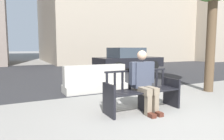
{
  "coord_description": "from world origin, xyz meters",
  "views": [
    {
      "loc": [
        -2.55,
        -2.67,
        1.36
      ],
      "look_at": [
        -0.05,
        2.33,
        0.75
      ],
      "focal_mm": 32.0,
      "sensor_mm": 36.0,
      "label": 1
    }
  ],
  "objects_px": {
    "seated_person": "(144,80)",
    "car_sedan_mid": "(128,60)",
    "street_bench": "(142,93)",
    "jersey_barrier_centre": "(95,81)"
  },
  "relations": [
    {
      "from": "seated_person",
      "to": "car_sedan_mid",
      "type": "bearing_deg",
      "value": 61.48
    },
    {
      "from": "street_bench",
      "to": "car_sedan_mid",
      "type": "bearing_deg",
      "value": 61.3
    },
    {
      "from": "street_bench",
      "to": "jersey_barrier_centre",
      "type": "xyz_separation_m",
      "value": [
        -0.19,
        2.28,
        -0.06
      ]
    },
    {
      "from": "street_bench",
      "to": "car_sedan_mid",
      "type": "xyz_separation_m",
      "value": [
        3.77,
        6.89,
        0.29
      ]
    },
    {
      "from": "street_bench",
      "to": "seated_person",
      "type": "bearing_deg",
      "value": -93.24
    },
    {
      "from": "street_bench",
      "to": "seated_person",
      "type": "height_order",
      "value": "seated_person"
    },
    {
      "from": "seated_person",
      "to": "car_sedan_mid",
      "type": "height_order",
      "value": "car_sedan_mid"
    },
    {
      "from": "street_bench",
      "to": "seated_person",
      "type": "relative_size",
      "value": 1.29
    },
    {
      "from": "jersey_barrier_centre",
      "to": "car_sedan_mid",
      "type": "distance_m",
      "value": 6.08
    },
    {
      "from": "jersey_barrier_centre",
      "to": "seated_person",
      "type": "bearing_deg",
      "value": -85.45
    }
  ]
}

